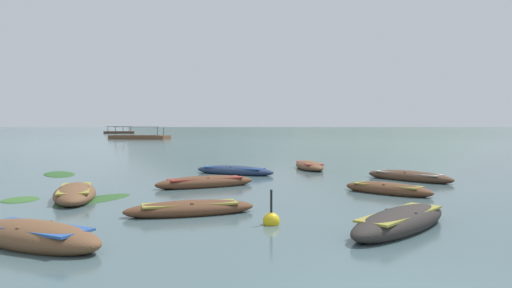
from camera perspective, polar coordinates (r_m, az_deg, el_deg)
name	(u,v)px	position (r m, az deg, el deg)	size (l,w,h in m)	color
ground_plane	(194,127)	(1505.63, -7.80, 2.16)	(6000.00, 6000.00, 0.00)	#476066
mountain_2	(215,90)	(2439.11, -5.19, 6.75)	(1502.93, 1502.93, 385.75)	#4C5B56
mountain_3	(363,87)	(2644.30, 13.25, 6.97)	(1837.00, 1837.00, 442.85)	slate
rowboat_0	(401,221)	(11.53, 17.68, -9.20)	(4.03, 3.66, 0.65)	#2D2826
rowboat_1	(388,189)	(17.42, 16.15, -5.44)	(2.97, 3.22, 0.52)	brown
rowboat_3	(309,166)	(26.23, 6.70, -2.74)	(1.31, 3.79, 0.60)	brown
rowboat_4	(409,177)	(21.88, 18.57, -3.88)	(3.26, 4.12, 0.56)	#4C3323
rowboat_5	(234,171)	(23.44, -2.74, -3.36)	(4.30, 3.51, 0.55)	navy
rowboat_6	(35,236)	(10.60, -25.96, -10.34)	(3.59, 2.97, 0.65)	brown
rowboat_7	(190,209)	(12.99, -8.23, -8.04)	(3.78, 1.58, 0.49)	brown
rowboat_8	(75,193)	(16.63, -21.73, -5.77)	(2.05, 4.21, 0.62)	brown
rowboat_9	(206,182)	(18.65, -6.33, -4.81)	(4.28, 2.27, 0.57)	brown
ferry_0	(140,137)	(88.17, -14.34, 0.89)	(11.57, 7.17, 2.54)	brown
ferry_1	(119,132)	(155.85, -16.75, 1.44)	(9.76, 4.55, 2.54)	#4C3323
mooring_buoy	(271,220)	(11.60, 1.92, -9.55)	(0.43, 0.43, 1.01)	yellow
weed_patch_0	(94,200)	(16.25, -19.61, -6.62)	(3.07, 1.16, 0.14)	#2D5628
weed_patch_1	(59,174)	(25.37, -23.42, -3.51)	(3.30, 1.46, 0.14)	#2D5628
weed_patch_3	(20,200)	(17.21, -27.41, -6.25)	(1.35, 1.14, 0.14)	#38662D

